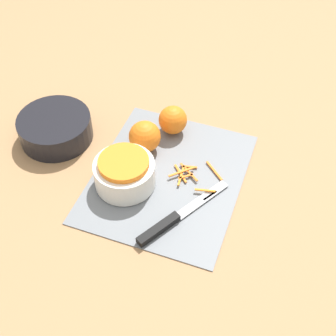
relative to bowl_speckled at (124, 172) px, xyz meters
The scene contains 8 objects.
ground_plane 0.11m from the bowl_speckled, 58.41° to the right, with size 4.00×4.00×0.00m, color #9E754C.
cutting_board 0.11m from the bowl_speckled, 58.41° to the right, with size 0.43×0.35×0.01m.
bowl_speckled is the anchor object (origin of this frame).
bowl_dark 0.25m from the bowl_speckled, 69.43° to the left, with size 0.19×0.19×0.07m.
knife 0.16m from the bowl_speckled, 119.27° to the right, with size 0.24×0.15×0.02m.
orange_left 0.13m from the bowl_speckled, ahead, with size 0.08×0.08×0.08m.
orange_right 0.22m from the bowl_speckled, 12.17° to the right, with size 0.08×0.08×0.08m.
peel_pile 0.17m from the bowl_speckled, 63.56° to the right, with size 0.12×0.13×0.01m.
Camera 1 is at (-0.71, -0.26, 0.87)m, focal length 50.00 mm.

